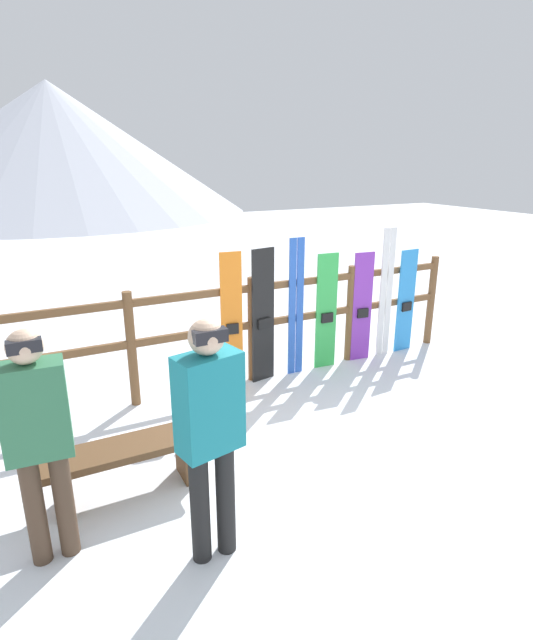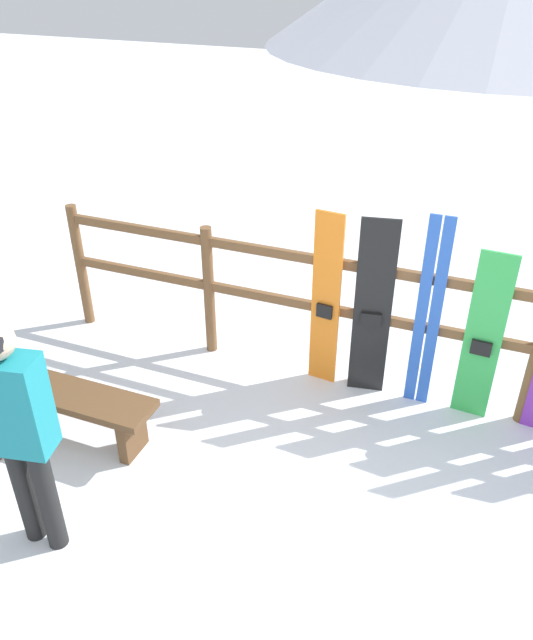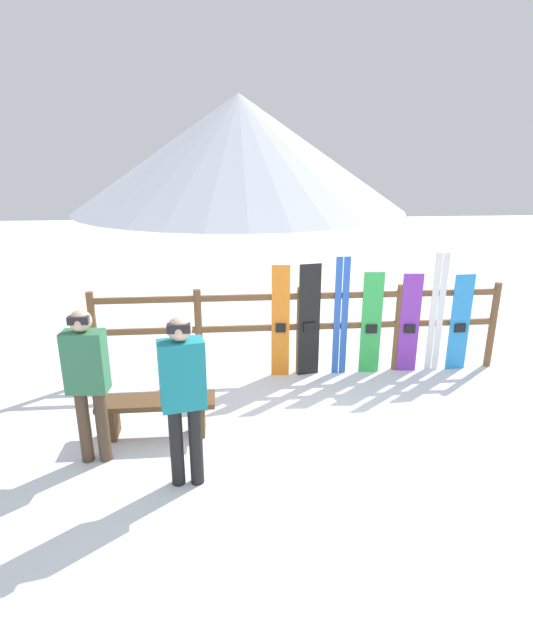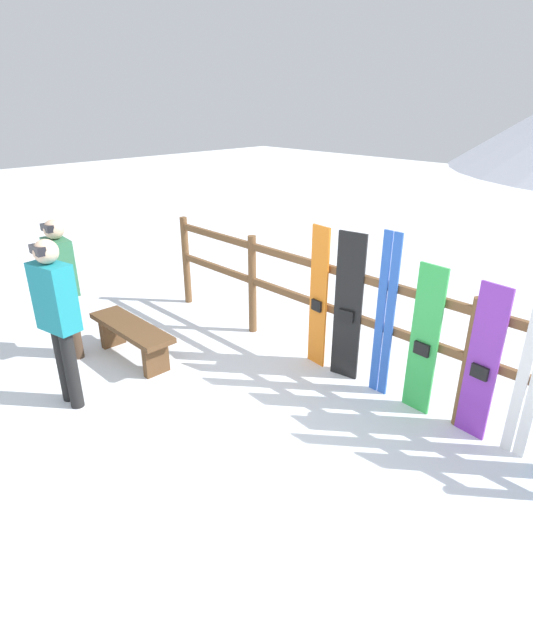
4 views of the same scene
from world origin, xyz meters
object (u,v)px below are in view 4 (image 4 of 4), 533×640
at_px(ski_pair_blue, 385,316).
at_px(snowboard_green, 424,342).
at_px(person_plaid_green, 62,279).
at_px(person_teal, 57,312).
at_px(ski_pair_white, 533,365).
at_px(snowboard_orange, 318,299).
at_px(bench, 132,334).
at_px(snowboard_purple, 482,364).
at_px(snowboard_black_stripe, 348,308).

bearing_deg(ski_pair_blue, snowboard_green, -0.46).
relative_size(person_plaid_green, snowboard_green, 1.10).
relative_size(person_teal, ski_pair_white, 0.97).
bearing_deg(snowboard_green, person_teal, -135.89).
distance_m(ski_pair_blue, ski_pair_white, 1.36).
relative_size(snowboard_orange, ski_pair_blue, 0.94).
distance_m(bench, person_teal, 1.18).
xyz_separation_m(person_teal, snowboard_purple, (2.96, 2.34, -0.26)).
height_order(ski_pair_blue, ski_pair_white, ski_pair_white).
relative_size(snowboard_purple, ski_pair_white, 0.83).
distance_m(snowboard_orange, ski_pair_white, 2.20).
relative_size(person_plaid_green, snowboard_purple, 1.12).
xyz_separation_m(snowboard_purple, ski_pair_white, (0.38, 0.00, 0.14)).
height_order(person_plaid_green, person_teal, person_teal).
height_order(snowboard_orange, ski_pair_white, ski_pair_white).
bearing_deg(snowboard_green, snowboard_purple, -0.00).
height_order(person_teal, snowboard_orange, person_teal).
bearing_deg(person_teal, snowboard_green, 44.11).
bearing_deg(snowboard_purple, ski_pair_white, 0.52).
bearing_deg(bench, ski_pair_blue, 31.34).
bearing_deg(person_plaid_green, person_teal, -25.85).
xyz_separation_m(snowboard_orange, snowboard_purple, (1.81, -0.00, -0.08)).
height_order(bench, snowboard_black_stripe, snowboard_black_stripe).
bearing_deg(person_plaid_green, snowboard_black_stripe, 37.10).
bearing_deg(ski_pair_blue, person_teal, -130.18).
xyz_separation_m(person_plaid_green, person_teal, (0.95, -0.46, 0.04)).
height_order(person_plaid_green, ski_pair_blue, ski_pair_blue).
xyz_separation_m(snowboard_black_stripe, ski_pair_white, (1.80, 0.00, 0.06)).
distance_m(snowboard_black_stripe, snowboard_purple, 1.42).
bearing_deg(snowboard_black_stripe, person_teal, -123.34).
xyz_separation_m(ski_pair_blue, snowboard_green, (0.43, -0.00, -0.11)).
xyz_separation_m(snowboard_orange, ski_pair_white, (2.19, 0.00, 0.07)).
height_order(bench, snowboard_orange, snowboard_orange).
height_order(person_plaid_green, ski_pair_white, ski_pair_white).
relative_size(person_plaid_green, ski_pair_white, 0.94).
bearing_deg(person_teal, person_plaid_green, 154.15).
distance_m(person_teal, snowboard_black_stripe, 2.80).
bearing_deg(person_plaid_green, ski_pair_white, 23.72).
bearing_deg(bench, person_plaid_green, -141.70).
height_order(ski_pair_blue, snowboard_purple, ski_pair_blue).
relative_size(person_teal, snowboard_black_stripe, 1.04).
bearing_deg(ski_pair_white, ski_pair_blue, -180.00).
bearing_deg(snowboard_green, snowboard_orange, 180.00).
relative_size(snowboard_black_stripe, snowboard_purple, 1.11).
bearing_deg(snowboard_purple, person_teal, -141.69).
height_order(snowboard_green, ski_pair_white, ski_pair_white).
bearing_deg(person_plaid_green, snowboard_green, 29.23).
bearing_deg(ski_pair_white, snowboard_orange, -179.91).
relative_size(snowboard_black_stripe, ski_pair_blue, 0.95).
relative_size(person_teal, snowboard_green, 1.14).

